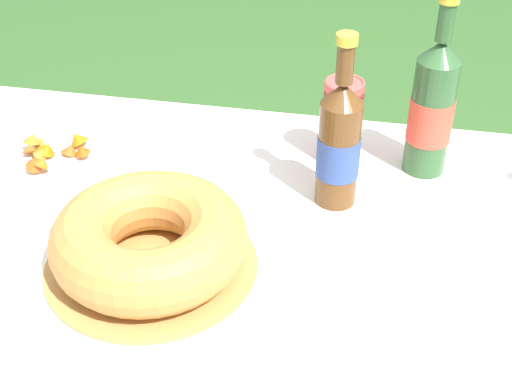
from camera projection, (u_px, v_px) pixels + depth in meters
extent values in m
cube|color=brown|center=(331.00, 288.00, 1.09)|extent=(1.71, 0.98, 0.03)
cylinder|color=brown|center=(22.00, 238.00, 1.77)|extent=(0.06, 0.06, 0.69)
cube|color=white|center=(332.00, 279.00, 1.08)|extent=(1.72, 0.99, 0.00)
cube|color=white|center=(356.00, 143.00, 1.50)|extent=(1.72, 0.01, 0.10)
cylinder|color=#B78447|center=(152.00, 265.00, 1.09)|extent=(0.33, 0.33, 0.01)
torus|color=#BC7F3D|center=(149.00, 239.00, 1.07)|extent=(0.30, 0.30, 0.10)
cylinder|color=#E04C47|center=(341.00, 138.00, 1.32)|extent=(0.07, 0.07, 0.09)
cylinder|color=#E04C47|center=(341.00, 131.00, 1.31)|extent=(0.07, 0.07, 0.09)
cylinder|color=#E04C47|center=(342.00, 125.00, 1.31)|extent=(0.07, 0.07, 0.09)
cylinder|color=#E04C47|center=(342.00, 119.00, 1.30)|extent=(0.07, 0.07, 0.09)
cylinder|color=#E04C47|center=(342.00, 113.00, 1.29)|extent=(0.07, 0.07, 0.09)
cylinder|color=#E04C47|center=(343.00, 106.00, 1.28)|extent=(0.07, 0.07, 0.09)
torus|color=#E04C47|center=(345.00, 83.00, 1.26)|extent=(0.07, 0.07, 0.01)
cylinder|color=#2D562D|center=(431.00, 117.00, 1.26)|extent=(0.08, 0.08, 0.22)
cylinder|color=#E54C38|center=(430.00, 119.00, 1.26)|extent=(0.08, 0.08, 0.08)
cone|color=#2D562D|center=(441.00, 51.00, 1.19)|extent=(0.08, 0.08, 0.04)
cylinder|color=#2D562D|center=(446.00, 22.00, 1.16)|extent=(0.03, 0.03, 0.06)
cylinder|color=brown|center=(338.00, 154.00, 1.19)|extent=(0.07, 0.07, 0.19)
cylinder|color=#334C93|center=(338.00, 156.00, 1.19)|extent=(0.07, 0.07, 0.07)
cone|color=brown|center=(343.00, 93.00, 1.12)|extent=(0.07, 0.07, 0.04)
cylinder|color=brown|center=(345.00, 64.00, 1.09)|extent=(0.03, 0.03, 0.07)
cylinder|color=gold|center=(347.00, 39.00, 1.07)|extent=(0.03, 0.03, 0.02)
cylinder|color=white|center=(51.00, 159.00, 1.34)|extent=(0.21, 0.21, 0.01)
torus|color=white|center=(51.00, 155.00, 1.34)|extent=(0.21, 0.21, 0.01)
cone|color=#AC561B|center=(30.00, 148.00, 1.33)|extent=(0.04, 0.04, 0.04)
cone|color=#B54C18|center=(70.00, 149.00, 1.34)|extent=(0.04, 0.04, 0.03)
cone|color=#B8551A|center=(34.00, 163.00, 1.28)|extent=(0.04, 0.04, 0.03)
cone|color=#C36B21|center=(41.00, 152.00, 1.32)|extent=(0.04, 0.04, 0.03)
cone|color=#C5630C|center=(77.00, 138.00, 1.36)|extent=(0.05, 0.05, 0.04)
cone|color=#B75D16|center=(42.00, 162.00, 1.28)|extent=(0.04, 0.04, 0.04)
cone|color=#A86009|center=(47.00, 148.00, 1.33)|extent=(0.04, 0.03, 0.03)
cone|color=orange|center=(40.00, 141.00, 1.36)|extent=(0.04, 0.04, 0.03)
cone|color=#B5490E|center=(82.00, 150.00, 1.32)|extent=(0.04, 0.04, 0.02)
cone|color=#AE6E1C|center=(32.00, 138.00, 1.34)|extent=(0.04, 0.04, 0.03)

